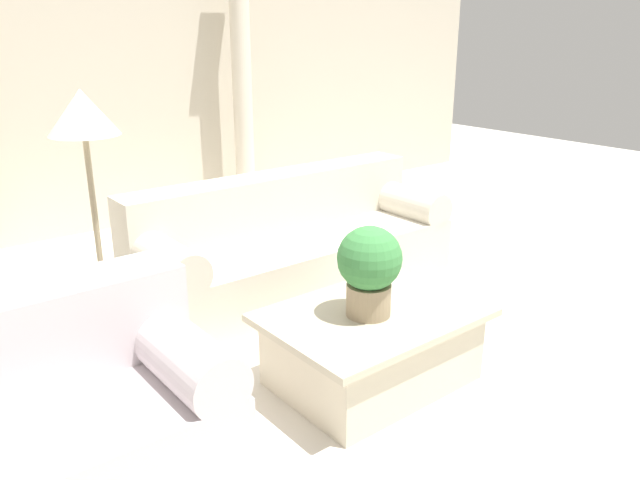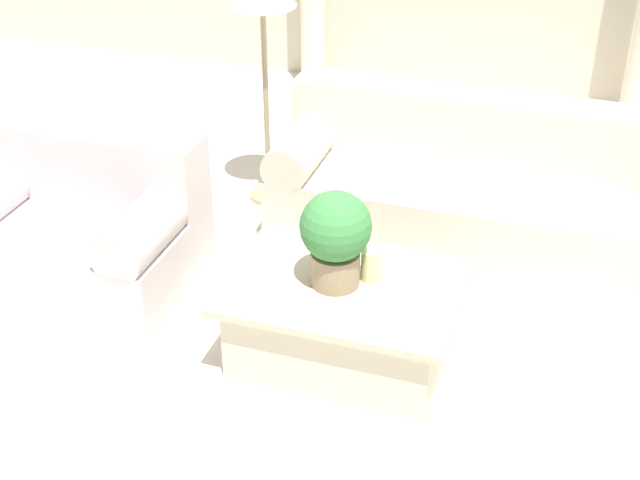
% 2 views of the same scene
% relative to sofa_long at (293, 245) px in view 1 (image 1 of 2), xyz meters
% --- Properties ---
extents(ground_plane, '(16.00, 16.00, 0.00)m').
position_rel_sofa_long_xyz_m(ground_plane, '(-0.41, -1.03, -0.34)').
color(ground_plane, silver).
extents(wall_back, '(10.00, 0.06, 3.20)m').
position_rel_sofa_long_xyz_m(wall_back, '(-0.41, 2.37, 1.26)').
color(wall_back, beige).
rests_on(wall_back, ground_plane).
extents(sofa_long, '(2.44, 0.86, 0.85)m').
position_rel_sofa_long_xyz_m(sofa_long, '(0.00, 0.00, 0.00)').
color(sofa_long, beige).
rests_on(sofa_long, ground_plane).
extents(loveseat, '(1.27, 0.86, 0.85)m').
position_rel_sofa_long_xyz_m(loveseat, '(-2.03, -1.15, 0.01)').
color(loveseat, beige).
rests_on(loveseat, ground_plane).
extents(coffee_table, '(1.16, 0.84, 0.43)m').
position_rel_sofa_long_xyz_m(coffee_table, '(-0.44, -1.35, -0.12)').
color(coffee_table, beige).
rests_on(coffee_table, ground_plane).
extents(potted_plant, '(0.34, 0.34, 0.49)m').
position_rel_sofa_long_xyz_m(potted_plant, '(-0.49, -1.36, 0.36)').
color(potted_plant, '#937F60').
rests_on(potted_plant, coffee_table).
extents(pillar_candle, '(0.10, 0.10, 0.16)m').
position_rel_sofa_long_xyz_m(pillar_candle, '(-0.33, -1.27, 0.17)').
color(pillar_candle, beige).
rests_on(pillar_candle, coffee_table).
extents(floor_lamp, '(0.41, 0.41, 1.57)m').
position_rel_sofa_long_xyz_m(floor_lamp, '(-1.40, 0.09, 1.01)').
color(floor_lamp, gray).
rests_on(floor_lamp, ground_plane).
extents(column_right, '(0.28, 0.28, 2.61)m').
position_rel_sofa_long_xyz_m(column_right, '(0.86, 2.03, 0.99)').
color(column_right, beige).
rests_on(column_right, ground_plane).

